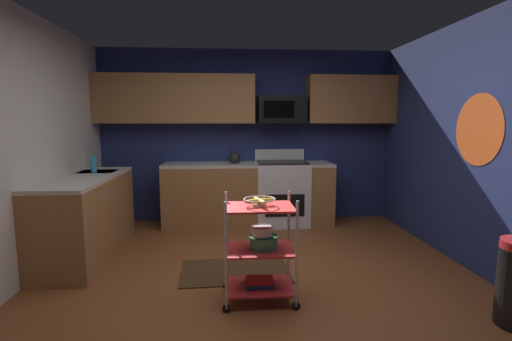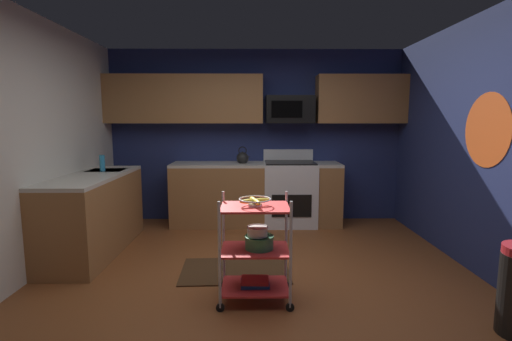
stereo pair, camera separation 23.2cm
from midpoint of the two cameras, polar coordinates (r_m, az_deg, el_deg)
The scene contains 17 objects.
floor at distance 3.69m, azimuth -1.29°, elevation -17.37°, with size 4.40×4.80×0.04m, color brown.
wall_back at distance 5.78m, azimuth -2.53°, elevation 5.25°, with size 4.52×0.06×2.60m, color navy.
wall_left at distance 3.94m, azimuth -35.85°, elevation 2.68°, with size 0.06×4.80×2.60m, color silver.
wall_right at distance 4.12m, azimuth 31.45°, elevation 3.16°, with size 0.06×4.80×2.60m, color navy.
wall_flower_decal at distance 4.28m, azimuth 29.50°, elevation 5.44°, with size 0.72×0.72×0.00m, color #E5591E.
counter_run at distance 5.11m, azimuth -11.25°, elevation -4.68°, with size 3.44×2.35×0.92m.
oven_range at distance 5.59m, azimuth 2.75°, elevation -3.33°, with size 0.76×0.65×1.10m.
upper_cabinets at distance 5.59m, azimuth -3.67°, elevation 10.80°, with size 4.40×0.33×0.70m.
microwave at distance 5.59m, azimuth 2.70°, elevation 9.26°, with size 0.70×0.39×0.40m.
rolling_cart at distance 3.25m, azimuth -1.56°, elevation -11.93°, with size 0.64×0.44×0.91m.
fruit_bowl at distance 3.13m, azimuth -1.59°, elevation -4.64°, with size 0.27×0.27×0.07m.
mixing_bowl_large at distance 3.23m, azimuth -0.91°, elevation -10.83°, with size 0.25×0.25×0.11m.
mixing_bowl_small at distance 3.19m, azimuth -1.18°, elevation -9.21°, with size 0.18×0.18×0.08m.
book_stack at distance 3.36m, azimuth -1.54°, elevation -16.67°, with size 0.25×0.18×0.06m.
kettle at distance 5.47m, azimuth -4.46°, elevation 1.91°, with size 0.21×0.18×0.26m.
dish_soap_bottle at distance 4.91m, azimuth -24.80°, elevation 0.84°, with size 0.06×0.06×0.20m, color #2D8CBF.
floor_rug at distance 3.98m, azimuth -4.95°, elevation -15.06°, with size 1.10×0.70×0.01m, color #472D19.
Camera 1 is at (-0.28, -3.34, 1.54)m, focal length 26.20 mm.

